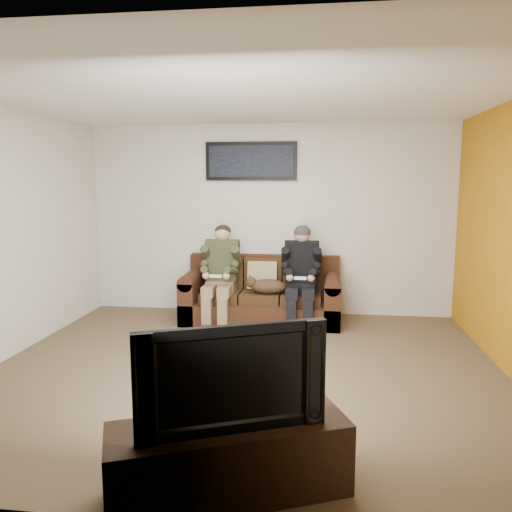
# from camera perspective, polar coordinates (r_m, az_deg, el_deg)

# --- Properties ---
(floor) EXTENTS (5.00, 5.00, 0.00)m
(floor) POSITION_cam_1_polar(r_m,az_deg,el_deg) (5.00, -1.23, -12.89)
(floor) COLOR brown
(floor) RESTS_ON ground
(ceiling) EXTENTS (5.00, 5.00, 0.00)m
(ceiling) POSITION_cam_1_polar(r_m,az_deg,el_deg) (4.72, -1.33, 17.95)
(ceiling) COLOR silver
(ceiling) RESTS_ON ground
(wall_back) EXTENTS (5.00, 0.00, 5.00)m
(wall_back) POSITION_cam_1_polar(r_m,az_deg,el_deg) (6.91, 1.53, 4.13)
(wall_back) COLOR beige
(wall_back) RESTS_ON ground
(wall_front) EXTENTS (5.00, 0.00, 5.00)m
(wall_front) POSITION_cam_1_polar(r_m,az_deg,el_deg) (2.51, -9.00, -3.60)
(wall_front) COLOR beige
(wall_front) RESTS_ON ground
(sofa) EXTENTS (2.04, 0.88, 0.83)m
(sofa) POSITION_cam_1_polar(r_m,az_deg,el_deg) (6.65, 0.69, -4.64)
(sofa) COLOR #381C10
(sofa) RESTS_ON ground
(throw_pillow) EXTENTS (0.39, 0.19, 0.39)m
(throw_pillow) POSITION_cam_1_polar(r_m,az_deg,el_deg) (6.63, 0.73, -2.23)
(throw_pillow) COLOR #948761
(throw_pillow) RESTS_ON sofa
(throw_blanket) EXTENTS (0.42, 0.20, 0.07)m
(throw_blanket) POSITION_cam_1_polar(r_m,az_deg,el_deg) (6.89, -4.14, 0.20)
(throw_blanket) COLOR tan
(throw_blanket) RESTS_ON sofa
(person_left) EXTENTS (0.51, 0.87, 1.26)m
(person_left) POSITION_cam_1_polar(r_m,az_deg,el_deg) (6.49, -4.07, -1.49)
(person_left) COLOR #846A52
(person_left) RESTS_ON sofa
(person_right) EXTENTS (0.51, 0.86, 1.27)m
(person_right) POSITION_cam_1_polar(r_m,az_deg,el_deg) (6.36, 5.20, -1.67)
(person_right) COLOR black
(person_right) RESTS_ON sofa
(cat) EXTENTS (0.66, 0.26, 0.24)m
(cat) POSITION_cam_1_polar(r_m,az_deg,el_deg) (6.37, 1.26, -3.44)
(cat) COLOR #4F331F
(cat) RESTS_ON sofa
(framed_poster) EXTENTS (1.25, 0.05, 0.52)m
(framed_poster) POSITION_cam_1_polar(r_m,az_deg,el_deg) (6.89, -0.58, 10.78)
(framed_poster) COLOR black
(framed_poster) RESTS_ON wall_back
(tv_stand) EXTENTS (1.46, 0.95, 0.44)m
(tv_stand) POSITION_cam_1_polar(r_m,az_deg,el_deg) (3.14, -3.09, -22.19)
(tv_stand) COLOR black
(tv_stand) RESTS_ON ground
(television) EXTENTS (1.04, 0.55, 0.62)m
(television) POSITION_cam_1_polar(r_m,az_deg,el_deg) (2.91, -3.18, -13.20)
(television) COLOR black
(television) RESTS_ON tv_stand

